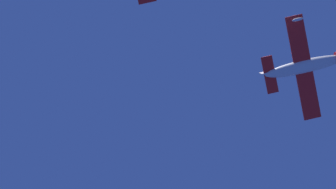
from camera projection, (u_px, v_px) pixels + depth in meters
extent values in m
ellipsoid|color=silver|center=(305.00, 66.00, 59.52)|extent=(7.56, 1.80, 2.19)
cube|color=red|center=(303.00, 68.00, 59.34)|extent=(1.93, 9.46, 1.79)
ellipsoid|color=silver|center=(308.00, 113.00, 61.34)|extent=(1.05, 0.36, 0.43)
ellipsoid|color=silver|center=(298.00, 19.00, 57.34)|extent=(1.05, 0.36, 0.43)
cube|color=red|center=(270.00, 75.00, 59.39)|extent=(1.14, 3.41, 0.75)
cube|color=silver|center=(267.00, 73.00, 59.89)|extent=(1.39, 0.38, 1.39)
ellipsoid|color=#1E232D|center=(307.00, 64.00, 59.96)|extent=(1.80, 0.98, 1.03)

